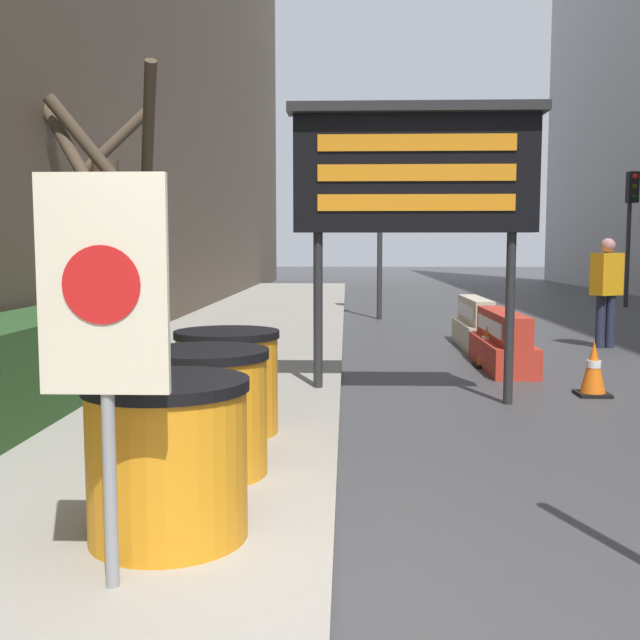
{
  "coord_description": "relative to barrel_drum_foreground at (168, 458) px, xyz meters",
  "views": [
    {
      "loc": [
        0.06,
        -2.99,
        1.68
      ],
      "look_at": [
        -0.19,
        4.01,
        1.0
      ],
      "focal_mm": 42.0,
      "sensor_mm": 36.0,
      "label": 1
    }
  ],
  "objects": [
    {
      "name": "bare_tree",
      "position": [
        -2.06,
        5.49,
        1.39
      ],
      "size": [
        1.64,
        1.84,
        3.76
      ],
      "color": "#4C3D2D",
      "rests_on": "sidewalk_left"
    },
    {
      "name": "traffic_cone_mid",
      "position": [
        2.91,
        6.69,
        -0.26
      ],
      "size": [
        0.38,
        0.38,
        0.68
      ],
      "color": "black",
      "rests_on": "ground_plane"
    },
    {
      "name": "traffic_light_far_side",
      "position": [
        8.75,
        17.32,
        2.12
      ],
      "size": [
        0.28,
        0.45,
        3.72
      ],
      "color": "#2D2D30",
      "rests_on": "ground_plane"
    },
    {
      "name": "message_board",
      "position": [
        1.64,
        4.2,
        1.86
      ],
      "size": [
        2.67,
        0.36,
        3.15
      ],
      "color": "#28282B",
      "rests_on": "ground_plane"
    },
    {
      "name": "traffic_light_near_curb",
      "position": [
        1.69,
        13.52,
        2.67
      ],
      "size": [
        0.28,
        0.44,
        4.54
      ],
      "color": "#2D2D30",
      "rests_on": "ground_plane"
    },
    {
      "name": "jersey_barrier_red_striped",
      "position": [
        3.09,
        6.59,
        -0.24
      ],
      "size": [
        0.59,
        2.07,
        0.79
      ],
      "color": "red",
      "rests_on": "ground_plane"
    },
    {
      "name": "barrel_drum_back",
      "position": [
        -0.04,
        2.22,
        0.0
      ],
      "size": [
        0.86,
        0.86,
        0.84
      ],
      "color": "orange",
      "rests_on": "sidewalk_left"
    },
    {
      "name": "jersey_barrier_cream",
      "position": [
        3.09,
        8.82,
        -0.22
      ],
      "size": [
        0.51,
        1.88,
        0.83
      ],
      "color": "beige",
      "rests_on": "ground_plane"
    },
    {
      "name": "pedestrian_worker",
      "position": [
        5.24,
        8.79,
        0.49
      ],
      "size": [
        0.56,
        0.48,
        1.82
      ],
      "rotation": [
        0.0,
        0.0,
        3.64
      ],
      "color": "#23283D",
      "rests_on": "ground_plane"
    },
    {
      "name": "barrel_drum_middle",
      "position": [
        -0.01,
        1.11,
        0.0
      ],
      "size": [
        0.86,
        0.86,
        0.84
      ],
      "color": "orange",
      "rests_on": "sidewalk_left"
    },
    {
      "name": "barrel_drum_foreground",
      "position": [
        0.0,
        0.0,
        0.0
      ],
      "size": [
        0.86,
        0.86,
        0.84
      ],
      "color": "orange",
      "rests_on": "sidewalk_left"
    },
    {
      "name": "traffic_cone_near",
      "position": [
        3.72,
        4.68,
        -0.28
      ],
      "size": [
        0.35,
        0.35,
        0.63
      ],
      "color": "black",
      "rests_on": "ground_plane"
    },
    {
      "name": "warning_sign",
      "position": [
        -0.12,
        -0.59,
        0.81
      ],
      "size": [
        0.56,
        0.08,
        1.83
      ],
      "color": "gray",
      "rests_on": "sidewalk_left"
    }
  ]
}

